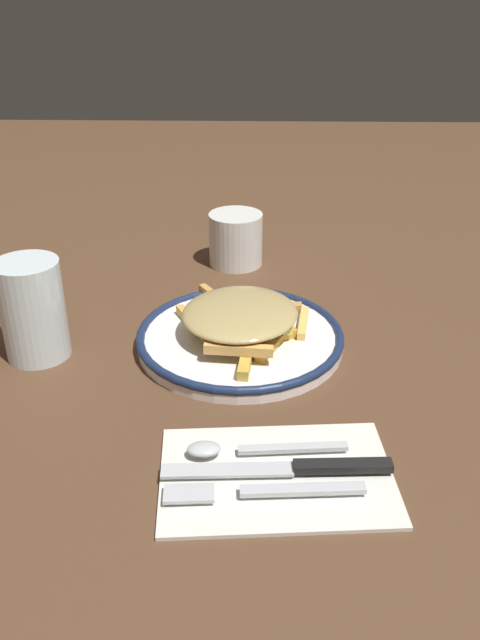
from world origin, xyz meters
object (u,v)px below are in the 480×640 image
fork (264,491)px  coffee_mug (236,239)px  knife (298,468)px  napkin (277,474)px  plate (240,338)px  fries_heap (244,316)px  water_glass (33,310)px  spoon (239,449)px

fork → coffee_mug: coffee_mug is taller
knife → napkin: bearing=93.0°
plate → knife: plate is taller
fries_heap → napkin: (-0.24, -0.03, -0.04)m
water_glass → coffee_mug: water_glass is taller
plate → knife: size_ratio=1.20×
fries_heap → water_glass: (-0.03, 0.24, 0.02)m
fries_heap → napkin: bearing=-171.8°
knife → spoon: size_ratio=1.38×
fries_heap → napkin: size_ratio=1.05×
napkin → water_glass: bearing=53.2°
fork → water_glass: water_glass is taller
napkin → fork: fork is taller
coffee_mug → fries_heap: bearing=-175.9°
water_glass → spoon: bearing=-126.9°
fork → knife: knife is taller
fries_heap → fork: (-0.27, -0.02, -0.03)m
fork → water_glass: size_ratio=1.47×
napkin → fries_heap: bearing=8.2°
water_glass → coffee_mug: (0.28, -0.23, -0.02)m
fork → spoon: (0.05, 0.02, 0.00)m
plate → knife: 0.24m
plate → fork: plate is taller
knife → spoon: (0.02, 0.05, 0.00)m
spoon → water_glass: water_glass is taller
water_glass → napkin: bearing=-126.8°
plate → spoon: plate is taller
plate → water_glass: (-0.03, 0.24, 0.05)m
fork → water_glass: (0.24, 0.27, 0.05)m
fork → spoon: 0.06m
plate → coffee_mug: 0.25m
knife → coffee_mug: coffee_mug is taller
knife → coffee_mug: bearing=8.4°
fries_heap → coffee_mug: coffee_mug is taller
fork → water_glass: bearing=48.3°
spoon → water_glass: bearing=53.1°
fork → plate: bearing=5.9°
plate → fork: 0.27m
spoon → coffee_mug: coffee_mug is taller
fries_heap → knife: (-0.24, -0.05, -0.03)m
plate → coffee_mug: bearing=3.0°
knife → fries_heap: bearing=12.7°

